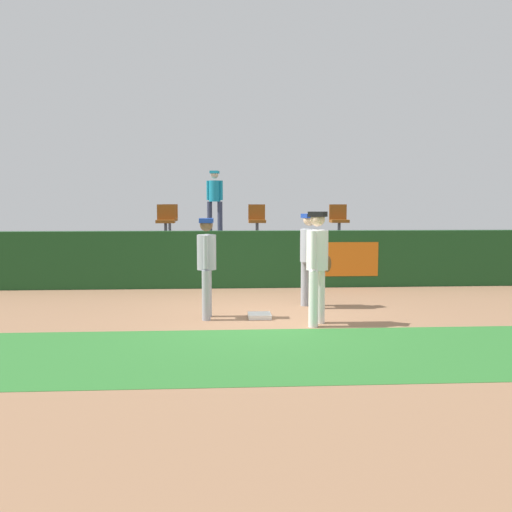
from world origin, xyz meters
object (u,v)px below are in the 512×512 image
Objects in this scene: player_runner_visitor at (207,261)px; seat_front_right at (339,218)px; player_fielder_home at (318,260)px; seat_back_left at (170,217)px; first_base at (259,316)px; spectator_hooded at (215,196)px; seat_front_center at (257,218)px; player_coach_visitor at (309,253)px; seat_front_left at (166,219)px.

seat_front_right is (3.36, 4.99, 0.59)m from player_runner_visitor.
player_fielder_home is 8.06m from seat_back_left.
seat_front_right is at bearing -166.10° from player_fielder_home.
player_runner_visitor reaches higher than first_base.
player_runner_visitor is at bearing 105.11° from spectator_hooded.
player_fielder_home reaches higher than first_base.
player_runner_visitor is at bearing -123.94° from seat_front_right.
seat_front_right is 2.17m from seat_front_center.
player_fielder_home is 1.59m from player_coach_visitor.
player_fielder_home is 1.07× the size of player_runner_visitor.
seat_front_left reaches higher than player_runner_visitor.
seat_front_right is at bearing 0.01° from seat_front_center.
first_base is at bearing -67.24° from seat_front_left.
seat_front_left is 1.00× the size of seat_front_center.
player_coach_visitor is 0.97× the size of spectator_hooded.
seat_front_right is at bearing 148.90° from player_runner_visitor.
seat_front_right is at bearing 64.05° from first_base.
player_coach_visitor is 5.14m from seat_front_left.
spectator_hooded is at bearing 174.38° from player_coach_visitor.
spectator_hooded reaches higher than player_coach_visitor.
player_runner_visitor is 2.08× the size of seat_back_left.
spectator_hooded reaches higher than seat_front_center.
first_base is 1.52m from player_fielder_home.
spectator_hooded is at bearing -177.51° from player_runner_visitor.
seat_front_right is 1.00× the size of seat_front_center.
player_runner_visitor is 5.16m from seat_front_center.
spectator_hooded is at bearing 138.64° from seat_front_right.
seat_front_center is (2.44, -1.80, -0.00)m from seat_back_left.
first_base is at bearing 91.39° from player_runner_visitor.
seat_front_left is (-2.10, 5.01, 1.57)m from first_base.
player_runner_visitor is 6.05m from seat_front_right.
seat_front_right is at bearing 139.85° from player_coach_visitor.
player_runner_visitor is (-1.83, 0.64, -0.07)m from player_fielder_home.
player_runner_visitor is at bearing -84.84° from player_coach_visitor.
player_coach_visitor is at bearing -109.34° from seat_front_right.
player_runner_visitor is 0.97× the size of player_coach_visitor.
player_fielder_home is at bearing -83.46° from seat_front_center.
spectator_hooded reaches higher than seat_back_left.
first_base is 0.23× the size of player_runner_visitor.
seat_back_left and seat_front_left have the same top height.
seat_back_left is (-2.17, 6.81, 1.57)m from first_base.
seat_front_left is 2.37m from seat_front_center.
seat_front_left is (-3.02, 5.63, 0.53)m from player_fielder_home.
seat_back_left is at bearing 107.63° from first_base.
player_fielder_home is (0.91, -0.62, 1.04)m from first_base.
player_fielder_home reaches higher than player_coach_visitor.
seat_front_left and seat_front_center have the same top height.
seat_front_left is 3.22m from spectator_hooded.
first_base is at bearing 111.73° from spectator_hooded.
player_runner_visitor is 2.16m from player_coach_visitor.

